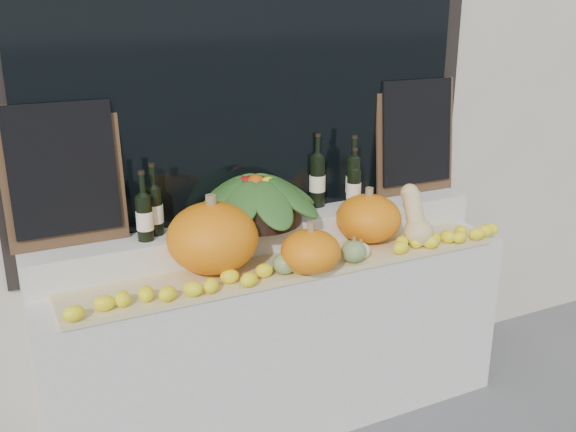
{
  "coord_description": "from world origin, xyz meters",
  "views": [
    {
      "loc": [
        -1.23,
        -1.04,
        2.05
      ],
      "look_at": [
        0.0,
        1.45,
        1.12
      ],
      "focal_mm": 40.0,
      "sensor_mm": 36.0,
      "label": 1
    }
  ],
  "objects_px": {
    "pumpkin_right": "(368,218)",
    "wine_bottle_tall": "(317,180)",
    "produce_bowl": "(256,198)",
    "butternut_squash": "(416,220)",
    "pumpkin_left": "(213,238)"
  },
  "relations": [
    {
      "from": "pumpkin_right",
      "to": "produce_bowl",
      "type": "height_order",
      "value": "produce_bowl"
    },
    {
      "from": "pumpkin_left",
      "to": "pumpkin_right",
      "type": "relative_size",
      "value": 1.24
    },
    {
      "from": "pumpkin_right",
      "to": "wine_bottle_tall",
      "type": "relative_size",
      "value": 0.86
    },
    {
      "from": "produce_bowl",
      "to": "wine_bottle_tall",
      "type": "relative_size",
      "value": 1.75
    },
    {
      "from": "pumpkin_right",
      "to": "butternut_squash",
      "type": "height_order",
      "value": "butternut_squash"
    },
    {
      "from": "wine_bottle_tall",
      "to": "pumpkin_left",
      "type": "bearing_deg",
      "value": -158.4
    },
    {
      "from": "pumpkin_right",
      "to": "produce_bowl",
      "type": "relative_size",
      "value": 0.49
    },
    {
      "from": "produce_bowl",
      "to": "butternut_squash",
      "type": "bearing_deg",
      "value": -22.52
    },
    {
      "from": "pumpkin_right",
      "to": "wine_bottle_tall",
      "type": "xyz_separation_m",
      "value": [
        -0.15,
        0.25,
        0.15
      ]
    },
    {
      "from": "butternut_squash",
      "to": "wine_bottle_tall",
      "type": "bearing_deg",
      "value": 131.66
    },
    {
      "from": "butternut_squash",
      "to": "wine_bottle_tall",
      "type": "xyz_separation_m",
      "value": [
        -0.34,
        0.39,
        0.15
      ]
    },
    {
      "from": "pumpkin_right",
      "to": "butternut_squash",
      "type": "bearing_deg",
      "value": -35.62
    },
    {
      "from": "butternut_squash",
      "to": "wine_bottle_tall",
      "type": "height_order",
      "value": "wine_bottle_tall"
    },
    {
      "from": "produce_bowl",
      "to": "wine_bottle_tall",
      "type": "height_order",
      "value": "wine_bottle_tall"
    },
    {
      "from": "pumpkin_right",
      "to": "produce_bowl",
      "type": "distance_m",
      "value": 0.58
    }
  ]
}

